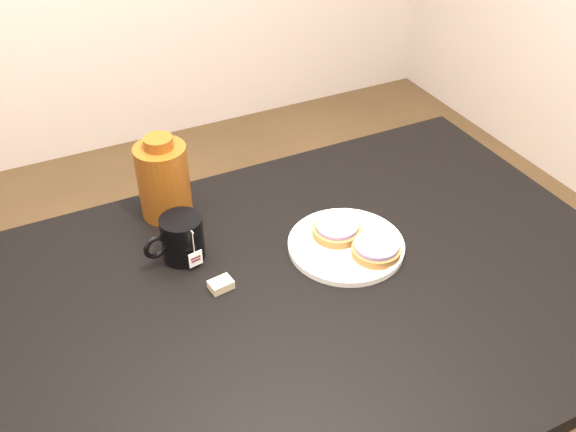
{
  "coord_description": "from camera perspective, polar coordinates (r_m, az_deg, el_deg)",
  "views": [
    {
      "loc": [
        -0.4,
        -0.8,
        1.62
      ],
      "look_at": [
        0.07,
        0.15,
        0.81
      ],
      "focal_mm": 40.0,
      "sensor_mm": 36.0,
      "label": 1
    }
  ],
  "objects": [
    {
      "name": "bagel_package",
      "position": [
        1.42,
        -11.01,
        3.2
      ],
      "size": [
        0.13,
        0.13,
        0.19
      ],
      "rotation": [
        0.0,
        0.0,
        -0.13
      ],
      "color": "#5A290B",
      "rests_on": "table"
    },
    {
      "name": "bagel_front",
      "position": [
        1.31,
        7.83,
        -2.94
      ],
      "size": [
        0.12,
        0.12,
        0.03
      ],
      "color": "brown",
      "rests_on": "plate"
    },
    {
      "name": "teabag_pouch",
      "position": [
        1.26,
        -5.98,
        -6.09
      ],
      "size": [
        0.05,
        0.04,
        0.02
      ],
      "primitive_type": "cube",
      "rotation": [
        0.0,
        0.0,
        0.14
      ],
      "color": "#C6B793",
      "rests_on": "table"
    },
    {
      "name": "table",
      "position": [
        1.3,
        0.22,
        -9.5
      ],
      "size": [
        1.4,
        0.9,
        0.75
      ],
      "color": "black",
      "rests_on": "ground_plane"
    },
    {
      "name": "bagel_back",
      "position": [
        1.36,
        4.35,
        -1.21
      ],
      "size": [
        0.14,
        0.14,
        0.03
      ],
      "color": "brown",
      "rests_on": "plate"
    },
    {
      "name": "mug",
      "position": [
        1.31,
        -9.45,
        -1.95
      ],
      "size": [
        0.14,
        0.1,
        0.1
      ],
      "rotation": [
        0.0,
        0.0,
        0.18
      ],
      "color": "black",
      "rests_on": "table"
    },
    {
      "name": "plate",
      "position": [
        1.35,
        5.18,
        -2.53
      ],
      "size": [
        0.24,
        0.24,
        0.02
      ],
      "color": "white",
      "rests_on": "table"
    }
  ]
}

